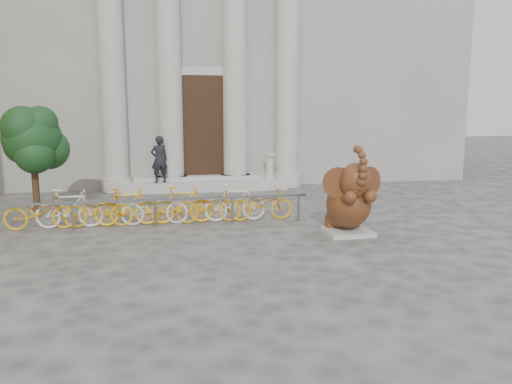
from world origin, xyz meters
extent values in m
plane|color=#474442|center=(0.00, 0.00, 0.00)|extent=(80.00, 80.00, 0.00)
cube|color=gray|center=(0.00, 15.00, 6.00)|extent=(22.00, 10.00, 12.00)
cube|color=black|center=(0.00, 9.92, 2.30)|extent=(2.40, 0.16, 4.00)
cylinder|color=#A8A59E|center=(-3.20, 9.80, 4.00)|extent=(0.90, 0.90, 8.00)
cylinder|color=#A8A59E|center=(-1.20, 9.80, 4.00)|extent=(0.90, 0.90, 8.00)
cylinder|color=#A8A59E|center=(1.20, 9.80, 4.00)|extent=(0.90, 0.90, 8.00)
cylinder|color=#A8A59E|center=(3.20, 9.80, 4.00)|extent=(0.90, 0.90, 8.00)
cube|color=#A8A59E|center=(0.00, 9.40, 0.18)|extent=(6.00, 1.20, 0.36)
cube|color=#A8A59E|center=(2.77, 2.11, 0.05)|extent=(1.08, 0.98, 0.11)
ellipsoid|color=black|center=(2.77, 2.34, 0.43)|extent=(0.91, 0.87, 0.69)
ellipsoid|color=black|center=(2.77, 2.13, 0.73)|extent=(1.04, 1.30, 1.12)
cylinder|color=black|center=(2.48, 2.48, 0.25)|extent=(0.33, 0.33, 0.28)
cylinder|color=black|center=(3.06, 2.49, 0.25)|extent=(0.33, 0.33, 0.28)
cylinder|color=black|center=(2.54, 1.70, 0.95)|extent=(0.26, 0.65, 0.43)
cylinder|color=black|center=(3.01, 1.70, 0.95)|extent=(0.26, 0.65, 0.43)
ellipsoid|color=black|center=(2.77, 1.74, 1.34)|extent=(0.74, 0.70, 0.86)
cylinder|color=black|center=(2.41, 1.87, 1.30)|extent=(0.72, 0.27, 0.73)
cylinder|color=black|center=(3.14, 1.87, 1.30)|extent=(0.71, 0.28, 0.73)
cone|color=beige|center=(2.65, 1.52, 1.17)|extent=(0.14, 0.26, 0.12)
cone|color=beige|center=(2.91, 1.52, 1.17)|extent=(0.14, 0.26, 0.12)
cube|color=slate|center=(-1.80, 3.76, 0.70)|extent=(8.00, 0.06, 0.06)
cylinder|color=slate|center=(-3.80, 3.76, 0.35)|extent=(0.06, 0.06, 0.70)
cylinder|color=slate|center=(-1.80, 3.76, 0.35)|extent=(0.06, 0.06, 0.70)
cylinder|color=slate|center=(0.20, 3.76, 0.35)|extent=(0.06, 0.06, 0.70)
cylinder|color=slate|center=(2.00, 3.76, 0.35)|extent=(0.06, 0.06, 0.70)
imported|color=#EDA615|center=(-4.61, 4.01, 0.50)|extent=(1.70, 0.50, 1.00)
imported|color=beige|center=(-3.91, 4.01, 0.50)|extent=(1.66, 0.47, 1.00)
imported|color=#EDA615|center=(-3.21, 4.01, 0.50)|extent=(1.70, 0.50, 1.00)
imported|color=#EDA615|center=(-2.50, 4.01, 0.50)|extent=(1.66, 0.47, 1.00)
imported|color=beige|center=(-1.80, 4.01, 0.50)|extent=(1.70, 0.50, 1.00)
imported|color=#EDA615|center=(-1.09, 4.01, 0.50)|extent=(1.66, 0.47, 1.00)
imported|color=#EDA615|center=(-0.39, 4.01, 0.50)|extent=(1.70, 0.50, 1.00)
imported|color=beige|center=(0.31, 4.01, 0.50)|extent=(1.66, 0.47, 1.00)
imported|color=#EDA615|center=(1.02, 4.01, 0.50)|extent=(1.70, 0.50, 1.00)
cylinder|color=#332114|center=(-5.04, 5.64, 0.94)|extent=(0.19, 0.19, 1.87)
sphere|color=black|center=(-5.04, 5.64, 2.18)|extent=(1.56, 1.56, 1.56)
sphere|color=black|center=(-4.68, 5.85, 1.87)|extent=(1.14, 1.14, 1.14)
sphere|color=black|center=(-5.35, 5.90, 1.98)|extent=(1.04, 1.04, 1.04)
sphere|color=black|center=(-4.94, 5.33, 1.77)|extent=(1.04, 1.04, 1.04)
sphere|color=black|center=(-5.20, 5.43, 2.49)|extent=(1.14, 1.14, 1.14)
sphere|color=black|center=(-4.78, 5.53, 2.60)|extent=(0.94, 0.94, 0.94)
imported|color=black|center=(-1.65, 9.11, 1.20)|extent=(0.71, 0.57, 1.68)
cylinder|color=#A8A59E|center=(2.39, 9.10, 0.42)|extent=(0.41, 0.41, 0.12)
cylinder|color=#A8A59E|center=(2.39, 9.10, 0.82)|extent=(0.29, 0.29, 0.93)
cylinder|color=#A8A59E|center=(2.39, 9.10, 1.32)|extent=(0.41, 0.41, 0.10)
camera|label=1|loc=(-1.62, -8.95, 3.00)|focal=35.00mm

